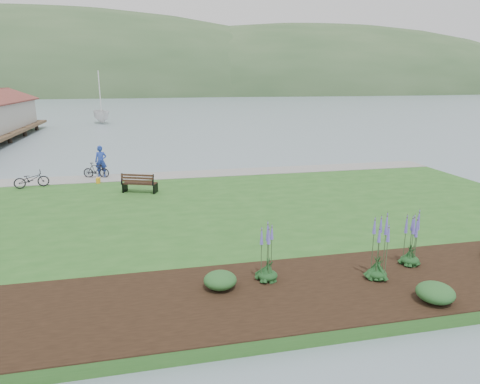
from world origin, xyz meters
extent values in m
plane|color=slate|center=(0.00, 0.00, 0.00)|extent=(600.00, 600.00, 0.00)
cube|color=#25571E|center=(0.00, -2.00, 0.20)|extent=(34.00, 20.00, 0.40)
cube|color=gray|center=(0.00, 6.90, 0.42)|extent=(34.00, 2.20, 0.03)
cube|color=black|center=(3.00, -9.80, 0.42)|extent=(24.00, 4.40, 0.04)
cube|color=black|center=(-3.10, 2.92, 0.92)|extent=(1.94, 1.27, 0.06)
cube|color=black|center=(-3.23, 2.60, 1.26)|extent=(1.77, 0.84, 0.57)
cube|color=black|center=(-3.93, 3.25, 0.65)|extent=(0.30, 0.61, 0.50)
cube|color=black|center=(-2.27, 2.59, 0.65)|extent=(0.30, 0.61, 0.50)
imported|color=#223A9B|center=(-5.52, 7.50, 1.58)|extent=(0.90, 0.66, 2.35)
imported|color=black|center=(-9.23, 5.39, 0.89)|extent=(1.15, 1.99, 0.99)
imported|color=black|center=(-5.83, 7.20, 0.89)|extent=(0.85, 1.70, 0.98)
imported|color=silver|center=(-8.93, 47.60, 0.00)|extent=(11.28, 11.41, 24.60)
cube|color=orange|center=(-5.59, 5.69, 0.56)|extent=(0.24, 0.33, 0.33)
ellipsoid|color=#143718|center=(4.18, -9.63, 0.59)|extent=(0.62, 0.62, 0.31)
cone|color=#554AAC|center=(4.18, -9.63, 1.78)|extent=(0.40, 0.40, 2.06)
ellipsoid|color=#143718|center=(5.81, -8.93, 0.59)|extent=(0.62, 0.62, 0.31)
cone|color=#554AAC|center=(5.81, -8.93, 1.64)|extent=(0.40, 0.40, 1.79)
ellipsoid|color=#143718|center=(0.81, -9.01, 0.59)|extent=(0.62, 0.62, 0.31)
cone|color=#554AAC|center=(0.81, -9.01, 1.73)|extent=(0.36, 0.36, 1.96)
ellipsoid|color=#1E4C21|center=(-0.72, -9.21, 0.69)|extent=(0.99, 0.99, 0.50)
ellipsoid|color=#1E4C21|center=(5.03, -11.30, 0.70)|extent=(1.05, 1.05, 0.53)
camera|label=1|loc=(-2.66, -20.69, 6.48)|focal=32.00mm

